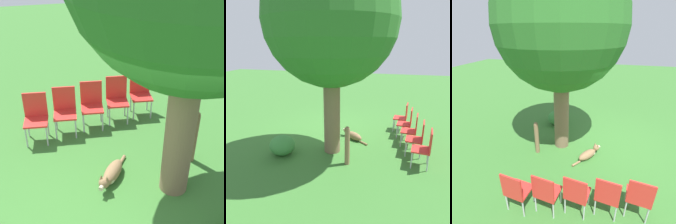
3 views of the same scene
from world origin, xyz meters
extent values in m
plane|color=#38702D|center=(0.00, 0.00, 0.00)|extent=(30.00, 30.00, 0.00)
cylinder|color=#7A6047|center=(-0.31, 1.25, 1.26)|extent=(0.43, 0.43, 2.52)
sphere|color=#2D6B28|center=(-0.31, 1.25, 3.39)|extent=(3.18, 3.18, 3.18)
ellipsoid|color=olive|center=(-0.77, 0.37, 0.12)|extent=(0.64, 0.56, 0.23)
ellipsoid|color=#C6B293|center=(-0.64, 0.27, 0.10)|extent=(0.29, 0.29, 0.14)
sphere|color=olive|center=(-0.49, 0.16, 0.19)|extent=(0.24, 0.24, 0.17)
cylinder|color=#C6B293|center=(-0.41, 0.10, 0.18)|extent=(0.11, 0.10, 0.07)
cone|color=olive|center=(-0.46, 0.19, 0.29)|extent=(0.05, 0.05, 0.08)
cone|color=olive|center=(-0.52, 0.12, 0.29)|extent=(0.05, 0.05, 0.08)
cylinder|color=olive|center=(-1.11, 0.63, 0.03)|extent=(0.26, 0.22, 0.06)
cylinder|color=#846647|center=(-0.86, 1.83, 0.46)|extent=(0.12, 0.12, 0.92)
sphere|color=#846647|center=(-0.86, 1.83, 0.94)|extent=(0.11, 0.11, 0.11)
cube|color=red|center=(-2.15, -0.75, 0.44)|extent=(0.47, 0.49, 0.04)
cube|color=red|center=(-2.34, -0.73, 0.70)|extent=(0.09, 0.44, 0.49)
cylinder|color=#B7B7BC|center=(-1.95, -0.59, 0.21)|extent=(0.03, 0.03, 0.42)
cylinder|color=#B7B7BC|center=(-2.00, -0.97, 0.21)|extent=(0.03, 0.03, 0.42)
cylinder|color=#B7B7BC|center=(-2.30, -0.54, 0.21)|extent=(0.03, 0.03, 0.42)
cylinder|color=#B7B7BC|center=(-2.35, -0.92, 0.21)|extent=(0.03, 0.03, 0.42)
cube|color=red|center=(-2.26, -0.19, 0.44)|extent=(0.47, 0.49, 0.04)
cube|color=red|center=(-2.45, -0.17, 0.70)|extent=(0.09, 0.44, 0.49)
cylinder|color=#B7B7BC|center=(-2.05, -0.03, 0.21)|extent=(0.03, 0.03, 0.42)
cylinder|color=#B7B7BC|center=(-2.10, -0.40, 0.21)|extent=(0.03, 0.03, 0.42)
cylinder|color=#B7B7BC|center=(-2.41, 0.02, 0.21)|extent=(0.03, 0.03, 0.42)
cylinder|color=#B7B7BC|center=(-2.46, -0.36, 0.21)|extent=(0.03, 0.03, 0.42)
cube|color=red|center=(-2.37, 0.37, 0.44)|extent=(0.47, 0.49, 0.04)
cube|color=red|center=(-2.56, 0.40, 0.70)|extent=(0.09, 0.44, 0.49)
cylinder|color=#B7B7BC|center=(-2.16, 0.54, 0.21)|extent=(0.03, 0.03, 0.42)
cylinder|color=#B7B7BC|center=(-2.21, 0.16, 0.21)|extent=(0.03, 0.03, 0.42)
cylinder|color=#B7B7BC|center=(-2.52, 0.58, 0.21)|extent=(0.03, 0.03, 0.42)
cylinder|color=#B7B7BC|center=(-2.57, 0.21, 0.21)|extent=(0.03, 0.03, 0.42)
cube|color=red|center=(-2.47, 0.93, 0.44)|extent=(0.47, 0.49, 0.04)
cube|color=red|center=(-2.67, 0.96, 0.70)|extent=(0.09, 0.44, 0.49)
cylinder|color=#B7B7BC|center=(-2.27, 1.10, 0.21)|extent=(0.03, 0.03, 0.42)
cylinder|color=#B7B7BC|center=(-2.32, 0.72, 0.21)|extent=(0.03, 0.03, 0.42)
cylinder|color=#B7B7BC|center=(-2.63, 1.15, 0.21)|extent=(0.03, 0.03, 0.42)
cylinder|color=#B7B7BC|center=(-2.68, 0.77, 0.21)|extent=(0.03, 0.03, 0.42)
cube|color=red|center=(-2.58, 1.50, 0.44)|extent=(0.47, 0.49, 0.04)
cube|color=red|center=(-2.78, 1.52, 0.70)|extent=(0.09, 0.44, 0.49)
cylinder|color=#B7B7BC|center=(-2.38, 1.66, 0.21)|extent=(0.03, 0.03, 0.42)
cylinder|color=#B7B7BC|center=(-2.43, 1.28, 0.21)|extent=(0.03, 0.03, 0.42)
cylinder|color=#B7B7BC|center=(-2.74, 1.71, 0.21)|extent=(0.03, 0.03, 0.42)
cylinder|color=#B7B7BC|center=(-2.79, 1.33, 0.21)|extent=(0.03, 0.03, 0.42)
ellipsoid|color=#3D843D|center=(0.92, 1.77, 0.27)|extent=(0.66, 0.66, 0.53)
camera|label=1|loc=(3.01, -0.66, 3.58)|focal=50.00mm
camera|label=2|loc=(-1.81, 6.52, 2.88)|focal=35.00mm
camera|label=3|loc=(-4.74, 0.03, 3.28)|focal=28.00mm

